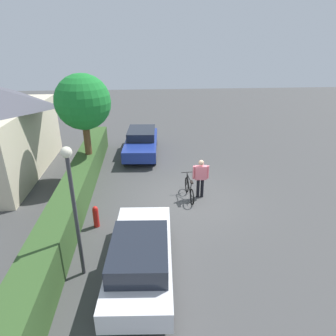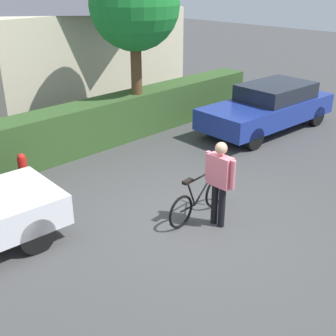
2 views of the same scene
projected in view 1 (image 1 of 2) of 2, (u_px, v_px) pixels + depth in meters
name	position (u px, v px, depth m)	size (l,w,h in m)	color
ground_plane	(192.00, 200.00, 12.16)	(60.00, 60.00, 0.00)	#434343
hedge_row	(76.00, 191.00, 11.57)	(14.32, 0.90, 1.24)	#325326
parked_car_near	(141.00, 256.00, 7.92)	(4.36, 1.91, 1.40)	silver
parked_car_far	(141.00, 142.00, 16.85)	(4.62, 2.01, 1.37)	navy
bicycle	(189.00, 190.00, 12.21)	(1.74, 0.50, 0.93)	black
person_rider	(201.00, 176.00, 12.02)	(0.22, 0.67, 1.67)	black
street_lamp	(73.00, 196.00, 7.36)	(0.28, 0.28, 3.80)	#38383D
tree_kerbside	(83.00, 103.00, 12.67)	(2.41, 2.41, 4.83)	brown
fire_hydrant	(96.00, 216.00, 10.29)	(0.20, 0.20, 0.81)	red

